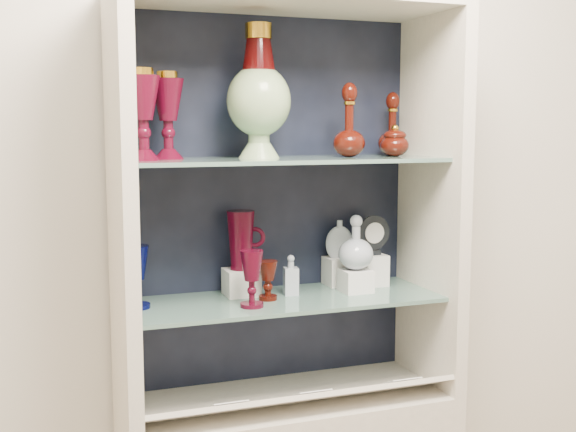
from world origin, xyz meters
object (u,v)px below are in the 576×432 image
object	(u,v)px
clear_square_bottle	(291,275)
flat_flask	(339,238)
ruby_goblet_tall	(252,279)
ruby_pitcher	(241,240)
pedestal_lamp_right	(168,116)
ruby_goblet_small	(268,280)
clear_round_decanter	(356,244)
cameo_medallion	(374,235)
pedestal_lamp_left	(143,115)
lidded_bowl	(395,140)
ruby_decanter_b	(392,122)
ruby_decanter_a	(349,116)
cobalt_goblet	(136,277)
enamel_urn	(259,91)

from	to	relation	value
clear_square_bottle	flat_flask	world-z (taller)	flat_flask
ruby_goblet_tall	ruby_pitcher	xyz separation A→B (m)	(0.01, 0.15, 0.09)
pedestal_lamp_right	ruby_goblet_small	world-z (taller)	pedestal_lamp_right
clear_square_bottle	clear_round_decanter	size ratio (longest dim) A/B	0.76
ruby_pitcher	clear_square_bottle	distance (m)	0.19
cameo_medallion	pedestal_lamp_left	bearing A→B (deg)	-175.00
lidded_bowl	ruby_goblet_tall	size ratio (longest dim) A/B	0.61
ruby_decanter_b	ruby_pitcher	distance (m)	0.62
ruby_goblet_tall	flat_flask	xyz separation A→B (m)	(0.35, 0.18, 0.07)
pedestal_lamp_left	ruby_decanter_a	world-z (taller)	ruby_decanter_a
ruby_decanter_b	clear_square_bottle	bearing A→B (deg)	-173.17
lidded_bowl	ruby_goblet_tall	bearing A→B (deg)	-173.00
cobalt_goblet	clear_square_bottle	distance (m)	0.47
ruby_goblet_small	cameo_medallion	bearing A→B (deg)	11.06
flat_flask	clear_round_decanter	xyz separation A→B (m)	(0.01, -0.11, -0.00)
ruby_decanter_b	clear_round_decanter	distance (m)	0.41
pedestal_lamp_right	clear_square_bottle	size ratio (longest dim) A/B	1.98
ruby_goblet_tall	ruby_pitcher	distance (m)	0.17
cobalt_goblet	flat_flask	world-z (taller)	flat_flask
enamel_urn	cobalt_goblet	xyz separation A→B (m)	(-0.36, 0.00, -0.52)
pedestal_lamp_right	ruby_decanter_b	size ratio (longest dim) A/B	1.15
cobalt_goblet	clear_round_decanter	world-z (taller)	clear_round_decanter
ruby_decanter_b	flat_flask	bearing A→B (deg)	167.16
ruby_decanter_b	lidded_bowl	xyz separation A→B (m)	(-0.04, -0.09, -0.06)
ruby_goblet_small	pedestal_lamp_right	bearing A→B (deg)	171.21
ruby_pitcher	cameo_medallion	world-z (taller)	ruby_pitcher
enamel_urn	pedestal_lamp_left	bearing A→B (deg)	-172.47
enamel_urn	ruby_decanter_b	world-z (taller)	enamel_urn
pedestal_lamp_right	cobalt_goblet	bearing A→B (deg)	-173.16
pedestal_lamp_right	ruby_goblet_tall	bearing A→B (deg)	-27.57
pedestal_lamp_left	ruby_goblet_tall	distance (m)	0.55
pedestal_lamp_left	ruby_pitcher	xyz separation A→B (m)	(0.30, 0.10, -0.37)
flat_flask	pedestal_lamp_left	bearing A→B (deg)	-151.33
cobalt_goblet	ruby_goblet_tall	distance (m)	0.33
pedestal_lamp_right	ruby_pitcher	distance (m)	0.44
cobalt_goblet	clear_round_decanter	distance (m)	0.67
ruby_goblet_small	ruby_pitcher	bearing A→B (deg)	124.67
lidded_bowl	flat_flask	world-z (taller)	lidded_bowl
pedestal_lamp_right	cobalt_goblet	xyz separation A→B (m)	(-0.10, -0.01, -0.45)
pedestal_lamp_right	cameo_medallion	xyz separation A→B (m)	(0.66, 0.03, -0.38)
ruby_goblet_small	ruby_pitcher	xyz separation A→B (m)	(-0.06, 0.08, 0.11)
ruby_decanter_b	ruby_goblet_small	bearing A→B (deg)	-169.85
ruby_decanter_b	enamel_urn	bearing A→B (deg)	-173.40
ruby_decanter_a	pedestal_lamp_right	bearing A→B (deg)	174.88
lidded_bowl	cobalt_goblet	world-z (taller)	lidded_bowl
ruby_decanter_a	flat_flask	xyz separation A→B (m)	(0.03, 0.12, -0.39)
clear_square_bottle	cobalt_goblet	bearing A→B (deg)	-179.30
pedestal_lamp_left	cameo_medallion	xyz separation A→B (m)	(0.74, 0.09, -0.38)
enamel_urn	clear_square_bottle	bearing A→B (deg)	5.77
pedestal_lamp_left	ruby_goblet_tall	bearing A→B (deg)	-9.41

